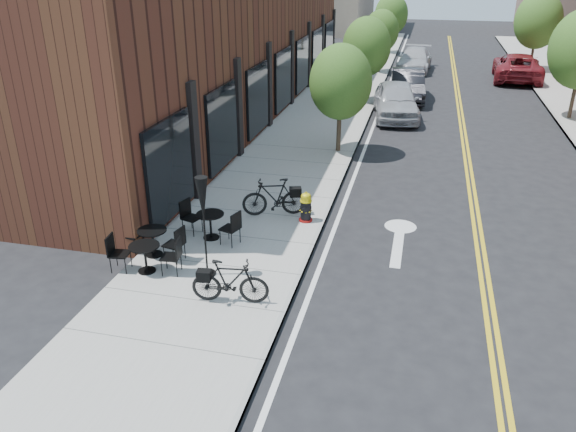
% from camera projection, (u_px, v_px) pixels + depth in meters
% --- Properties ---
extents(ground, '(120.00, 120.00, 0.00)m').
position_uv_depth(ground, '(301.00, 279.00, 12.56)').
color(ground, black).
rests_on(ground, ground).
extents(sidewalk_near, '(4.00, 70.00, 0.12)m').
position_uv_depth(sidewalk_near, '(306.00, 141.00, 21.79)').
color(sidewalk_near, '#9E9B93').
rests_on(sidewalk_near, ground).
extents(building_near, '(5.00, 28.00, 7.00)m').
position_uv_depth(building_near, '(227.00, 33.00, 24.83)').
color(building_near, '#462116').
rests_on(building_near, ground).
extents(tree_near_a, '(2.20, 2.20, 3.81)m').
position_uv_depth(tree_near_a, '(341.00, 82.00, 19.54)').
color(tree_near_a, '#382B1E').
rests_on(tree_near_a, sidewalk_near).
extents(tree_near_b, '(2.30, 2.30, 3.98)m').
position_uv_depth(tree_near_b, '(367.00, 47.00, 26.55)').
color(tree_near_b, '#382B1E').
rests_on(tree_near_b, sidewalk_near).
extents(tree_near_c, '(2.10, 2.10, 3.67)m').
position_uv_depth(tree_near_c, '(381.00, 31.00, 33.69)').
color(tree_near_c, '#382B1E').
rests_on(tree_near_c, sidewalk_near).
extents(tree_near_d, '(2.40, 2.40, 4.11)m').
position_uv_depth(tree_near_d, '(391.00, 15.00, 40.63)').
color(tree_near_d, '#382B1E').
rests_on(tree_near_d, sidewalk_near).
extents(tree_far_c, '(2.80, 2.80, 4.62)m').
position_uv_depth(tree_far_c, '(538.00, 21.00, 34.14)').
color(tree_far_c, '#382B1E').
rests_on(tree_far_c, sidewalk_far).
extents(fire_hydrant, '(0.42, 0.42, 0.83)m').
position_uv_depth(fire_hydrant, '(306.00, 207.00, 14.92)').
color(fire_hydrant, maroon).
rests_on(fire_hydrant, sidewalk_near).
extents(bicycle_left, '(1.82, 1.04, 1.05)m').
position_uv_depth(bicycle_left, '(274.00, 197.00, 15.22)').
color(bicycle_left, black).
rests_on(bicycle_left, sidewalk_near).
extents(bicycle_right, '(1.64, 0.67, 0.96)m').
position_uv_depth(bicycle_right, '(230.00, 282.00, 11.34)').
color(bicycle_right, black).
rests_on(bicycle_right, sidewalk_near).
extents(bistro_set_a, '(1.64, 0.81, 0.86)m').
position_uv_depth(bistro_set_a, '(153.00, 239.00, 13.17)').
color(bistro_set_a, black).
rests_on(bistro_set_a, sidewalk_near).
extents(bistro_set_b, '(1.62, 0.77, 0.86)m').
position_uv_depth(bistro_set_b, '(145.00, 254.00, 12.47)').
color(bistro_set_b, black).
rests_on(bistro_set_b, sidewalk_near).
extents(bistro_set_c, '(1.66, 0.88, 0.87)m').
position_uv_depth(bistro_set_c, '(210.00, 222.00, 13.97)').
color(bistro_set_c, black).
rests_on(bistro_set_c, sidewalk_near).
extents(patio_umbrella, '(0.37, 0.37, 2.32)m').
position_uv_depth(patio_umbrella, '(203.00, 206.00, 11.84)').
color(patio_umbrella, black).
rests_on(patio_umbrella, sidewalk_near).
extents(parked_car_a, '(2.45, 4.82, 1.57)m').
position_uv_depth(parked_car_a, '(396.00, 100.00, 24.92)').
color(parked_car_a, '#A5A7AD').
rests_on(parked_car_a, ground).
extents(parked_car_b, '(1.92, 4.65, 1.50)m').
position_uv_depth(parked_car_b, '(407.00, 85.00, 28.05)').
color(parked_car_b, black).
rests_on(parked_car_b, ground).
extents(parked_car_c, '(2.22, 4.90, 1.39)m').
position_uv_depth(parked_car_c, '(415.00, 60.00, 35.30)').
color(parked_car_c, '#B5B5BA').
rests_on(parked_car_c, ground).
extents(parked_car_far, '(2.89, 5.71, 1.55)m').
position_uv_depth(parked_car_far, '(517.00, 67.00, 32.58)').
color(parked_car_far, maroon).
rests_on(parked_car_far, ground).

